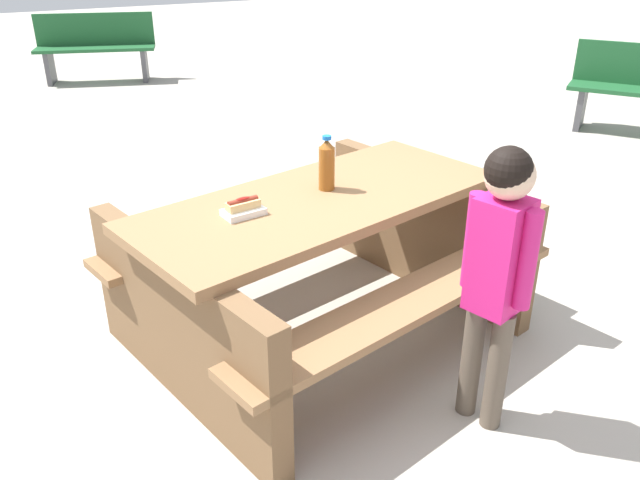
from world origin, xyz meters
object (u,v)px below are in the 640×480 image
Objects in this scene: hotdog_tray at (243,209)px; soda_bottle at (327,165)px; picnic_table at (320,255)px; park_bench_mid at (96,46)px; child_in_coat at (498,257)px.

soda_bottle is at bearing -166.41° from hotdog_tray.
park_bench_mid is at bearing -90.40° from picnic_table.
soda_bottle is 0.49m from hotdog_tray.
soda_bottle is at bearing -134.44° from picnic_table.
hotdog_tray is at bearing 86.20° from park_bench_mid.
park_bench_mid is at bearing -93.80° from hotdog_tray.
park_bench_mid is at bearing -88.00° from child_in_coat.
soda_bottle is at bearing -76.23° from child_in_coat.
picnic_table is 10.79× the size of hotdog_tray.
picnic_table is 1.34× the size of park_bench_mid.
picnic_table is 6.60m from park_bench_mid.
child_in_coat is at bearing 103.77° from soda_bottle.
park_bench_mid is (-0.05, -6.60, 0.00)m from picnic_table.
picnic_table is 7.89× the size of soda_bottle.
soda_bottle is 0.22× the size of child_in_coat.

